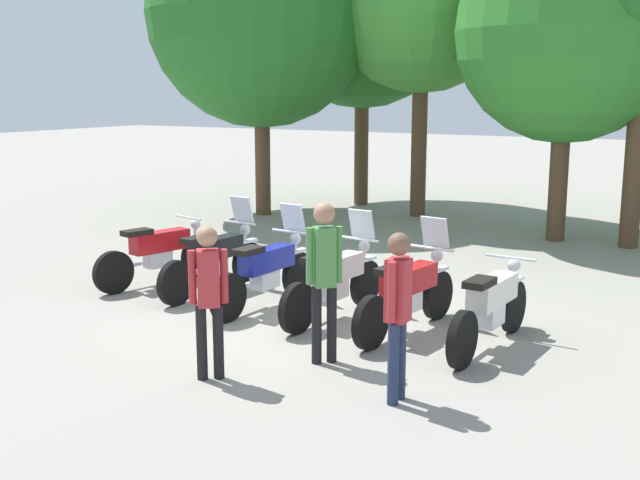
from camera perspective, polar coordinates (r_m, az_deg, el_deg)
ground_plane at (r=10.55m, az=-1.36°, el=-5.25°), size 80.00×80.00×0.00m
motorcycle_0 at (r=12.14m, az=-11.68°, el=-0.88°), size 0.80×2.15×0.99m
motorcycle_1 at (r=11.48m, az=-7.66°, el=-1.35°), size 0.62×2.19×1.37m
motorcycle_2 at (r=10.67m, az=-3.93°, el=-2.22°), size 0.62×2.19×1.37m
motorcycle_3 at (r=10.14m, az=1.13°, el=-2.91°), size 0.63×2.19×1.37m
motorcycle_4 at (r=9.60m, az=6.47°, el=-3.77°), size 0.67×2.18×1.37m
motorcycle_5 at (r=9.19m, az=12.40°, el=-4.74°), size 0.62×2.19×0.99m
person_0 at (r=8.00m, az=-8.15°, el=-3.77°), size 0.36×0.32×1.61m
person_1 at (r=7.38m, az=5.72°, el=-4.73°), size 0.22×0.40×1.65m
person_2 at (r=8.37m, az=0.31°, el=-2.16°), size 0.34×0.34×1.77m
tree_0 at (r=18.54m, az=-4.36°, el=16.22°), size 5.22×5.22×7.26m
tree_1 at (r=20.16m, az=3.14°, el=16.55°), size 4.92×4.92×7.38m
tree_3 at (r=15.92m, az=17.62°, el=14.32°), size 4.23×4.23×6.14m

